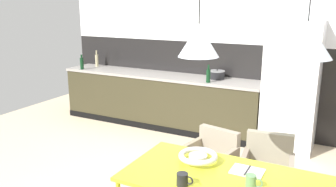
{
  "coord_description": "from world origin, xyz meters",
  "views": [
    {
      "loc": [
        1.31,
        -2.66,
        2.02
      ],
      "look_at": [
        -0.45,
        0.74,
        1.05
      ],
      "focal_mm": 37.87,
      "sensor_mm": 36.0,
      "label": 1
    }
  ],
  "objects": [
    {
      "name": "kitchen_counter",
      "position": [
        -1.47,
        2.39,
        0.44
      ],
      "size": [
        3.48,
        0.63,
        0.88
      ],
      "color": "#35311F",
      "rests_on": "ground"
    },
    {
      "name": "back_wall_splashback_dark",
      "position": [
        0.0,
        2.75,
        0.71
      ],
      "size": [
        6.69,
        0.12,
        1.41
      ],
      "primitive_type": "cube",
      "color": "black",
      "rests_on": "ground"
    },
    {
      "name": "bottle_vinegar_dark",
      "position": [
        -0.52,
        2.17,
        0.99
      ],
      "size": [
        0.06,
        0.06,
        0.27
      ],
      "color": "#0F3319",
      "rests_on": "kitchen_counter"
    },
    {
      "name": "refrigerator_column",
      "position": [
        0.63,
        2.39,
        0.9
      ],
      "size": [
        0.71,
        0.6,
        1.81
      ],
      "primitive_type": "cube",
      "color": "silver",
      "rests_on": "ground"
    },
    {
      "name": "cooking_pot",
      "position": [
        -0.49,
        2.48,
        0.95
      ],
      "size": [
        0.24,
        0.24,
        0.15
      ],
      "color": "black",
      "rests_on": "kitchen_counter"
    },
    {
      "name": "fruit_bowl",
      "position": [
        0.28,
        -0.13,
        0.79
      ],
      "size": [
        0.33,
        0.33,
        0.08
      ],
      "color": "silver",
      "rests_on": "dining_table"
    },
    {
      "name": "open_book",
      "position": [
        0.69,
        -0.11,
        0.74
      ],
      "size": [
        0.25,
        0.19,
        0.02
      ],
      "color": "white",
      "rests_on": "dining_table"
    },
    {
      "name": "bottle_oil_tall",
      "position": [
        -2.86,
        2.52,
        1.0
      ],
      "size": [
        0.06,
        0.06,
        0.3
      ],
      "color": "tan",
      "rests_on": "kitchen_counter"
    },
    {
      "name": "pendant_lamp_over_table_far",
      "position": [
        1.05,
        -0.24,
        1.8
      ],
      "size": [
        0.33,
        0.33,
        1.1
      ],
      "color": "black"
    },
    {
      "name": "dining_table",
      "position": [
        0.69,
        -0.28,
        0.69
      ],
      "size": [
        1.8,
        0.81,
        0.73
      ],
      "color": "gold",
      "rests_on": "ground"
    },
    {
      "name": "mug_white_ceramic",
      "position": [
        0.33,
        -0.54,
        0.78
      ],
      "size": [
        0.13,
        0.09,
        0.09
      ],
      "color": "black",
      "rests_on": "dining_table"
    },
    {
      "name": "pendant_lamp_over_table_near",
      "position": [
        0.33,
        -0.29,
        1.76
      ],
      "size": [
        0.3,
        0.3,
        1.13
      ],
      "color": "black"
    },
    {
      "name": "armchair_head_of_table",
      "position": [
        0.15,
        0.58,
        0.5
      ],
      "size": [
        0.56,
        0.55,
        0.74
      ],
      "rotation": [
        0.0,
        0.0,
        2.94
      ],
      "color": "gray",
      "rests_on": "ground"
    },
    {
      "name": "bottle_wine_green",
      "position": [
        -2.91,
        2.16,
        0.99
      ],
      "size": [
        0.06,
        0.06,
        0.26
      ],
      "color": "#0F3319",
      "rests_on": "kitchen_counter"
    },
    {
      "name": "armchair_far_side",
      "position": [
        0.71,
        0.64,
        0.5
      ],
      "size": [
        0.54,
        0.52,
        0.77
      ],
      "rotation": [
        0.0,
        0.0,
        3.27
      ],
      "color": "gray",
      "rests_on": "ground"
    },
    {
      "name": "mug_glass_clear",
      "position": [
        0.79,
        -0.36,
        0.79
      ],
      "size": [
        0.12,
        0.08,
        0.11
      ],
      "color": "#5B8456",
      "rests_on": "dining_table"
    }
  ]
}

